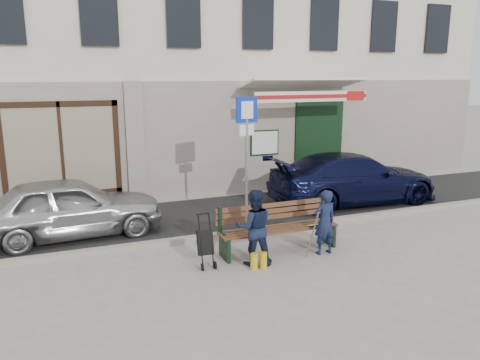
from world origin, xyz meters
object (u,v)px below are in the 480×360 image
car_navy (353,178)px  woman (254,227)px  bench (276,229)px  man (325,222)px  car_silver (70,207)px  stroller (205,244)px  parking_sign (247,141)px

car_navy → woman: woman is taller
bench → woman: size_ratio=1.72×
bench → man: bearing=-29.8°
car_silver → man: (4.49, -2.80, -0.02)m
bench → man: (0.80, -0.45, 0.17)m
car_silver → man: bearing=-125.7°
man → stroller: bearing=-9.3°
car_silver → car_navy: size_ratio=0.82×
man → stroller: 2.32m
bench → man: 0.93m
car_silver → bench: (3.70, -2.35, -0.19)m
bench → man: size_ratio=1.90×
car_navy → parking_sign: size_ratio=1.59×
bench → stroller: size_ratio=2.51×
car_silver → woman: bearing=-136.1°
bench → stroller: 1.52m
woman → man: bearing=-168.1°
man → parking_sign: bearing=-70.6°
man → woman: (-1.45, 0.03, 0.07)m
parking_sign → woman: bearing=-121.7°
car_silver → stroller: (2.19, -2.55, -0.23)m
car_navy → parking_sign: (-3.47, -0.94, 1.30)m
bench → stroller: bearing=-172.4°
parking_sign → bench: parking_sign is taller
man → woman: size_ratio=0.90×
car_silver → man: 5.29m
car_silver → woman: 4.12m
car_navy → car_silver: bearing=92.8°
stroller → bench: bearing=10.0°
car_silver → stroller: 3.37m
parking_sign → car_silver: bearing=153.8°
parking_sign → woman: 2.41m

